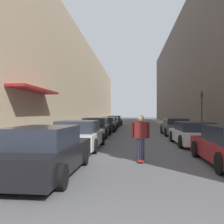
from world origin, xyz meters
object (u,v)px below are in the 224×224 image
(skateboarder, at_px, (141,133))
(parked_car_left_0, at_px, (45,152))
(parked_car_left_1, at_px, (79,135))
(parked_car_left_4, at_px, (110,122))
(parked_car_left_3, at_px, (105,124))
(traffic_light, at_px, (202,107))
(parked_car_left_5, at_px, (115,121))
(parked_car_right_2, at_px, (175,127))
(parked_car_left_2, at_px, (96,128))
(parked_car_right_1, at_px, (193,134))

(skateboarder, bearing_deg, parked_car_left_0, -141.97)
(parked_car_left_1, xyz_separation_m, skateboarder, (2.83, -2.96, 0.36))
(parked_car_left_4, bearing_deg, parked_car_left_3, -89.81)
(skateboarder, bearing_deg, traffic_light, 65.05)
(parked_car_left_5, height_order, parked_car_right_2, parked_car_left_5)
(parked_car_left_2, bearing_deg, traffic_light, 15.10)
(parked_car_right_1, relative_size, traffic_light, 1.41)
(parked_car_left_5, bearing_deg, parked_car_left_1, -90.43)
(parked_car_left_3, height_order, parked_car_left_4, parked_car_left_3)
(parked_car_left_1, distance_m, skateboarder, 4.11)
(parked_car_left_5, xyz_separation_m, skateboarder, (2.67, -25.12, 0.38))
(skateboarder, height_order, traffic_light, traffic_light)
(parked_car_left_3, distance_m, parked_car_right_1, 11.00)
(parked_car_left_5, distance_m, traffic_light, 16.25)
(parked_car_left_4, bearing_deg, traffic_light, -48.47)
(parked_car_left_2, xyz_separation_m, skateboarder, (2.88, -8.77, 0.35))
(parked_car_right_2, bearing_deg, parked_car_left_3, 150.29)
(parked_car_left_0, bearing_deg, parked_car_left_1, 91.33)
(parked_car_left_1, relative_size, parked_car_left_3, 1.03)
(parked_car_left_2, distance_m, parked_car_left_5, 16.35)
(parked_car_right_2, distance_m, skateboarder, 11.29)
(parked_car_right_2, bearing_deg, traffic_light, 1.65)
(parked_car_left_1, bearing_deg, skateboarder, -46.22)
(parked_car_left_3, xyz_separation_m, skateboarder, (2.77, -14.19, 0.37))
(parked_car_right_1, bearing_deg, parked_car_left_1, -162.40)
(parked_car_right_1, height_order, skateboarder, skateboarder)
(parked_car_left_3, bearing_deg, parked_car_left_0, -89.81)
(parked_car_left_3, relative_size, parked_car_right_1, 0.98)
(parked_car_left_0, height_order, parked_car_left_3, parked_car_left_0)
(parked_car_left_4, xyz_separation_m, traffic_light, (7.87, -8.88, 1.53))
(traffic_light, bearing_deg, parked_car_right_1, -109.16)
(parked_car_left_1, xyz_separation_m, parked_car_right_1, (5.79, 1.84, -0.05))
(parked_car_right_2, relative_size, skateboarder, 2.70)
(parked_car_left_5, distance_m, parked_car_right_1, 21.09)
(parked_car_left_0, relative_size, parked_car_right_1, 0.95)
(parked_car_left_3, distance_m, parked_car_left_5, 10.94)
(parked_car_left_1, height_order, parked_car_right_1, parked_car_left_1)
(parked_car_left_1, relative_size, parked_car_left_4, 1.05)
(parked_car_left_1, distance_m, parked_car_left_5, 22.16)
(parked_car_left_4, bearing_deg, parked_car_left_0, -89.81)
(parked_car_left_1, height_order, parked_car_left_3, parked_car_left_1)
(parked_car_right_2, distance_m, traffic_light, 2.53)
(parked_car_left_1, relative_size, parked_car_left_5, 1.17)
(parked_car_left_2, height_order, parked_car_left_3, parked_car_left_2)
(parked_car_left_4, height_order, parked_car_right_1, parked_car_left_4)
(skateboarder, bearing_deg, parked_car_left_5, 96.07)
(parked_car_left_5, xyz_separation_m, parked_car_right_2, (5.72, -14.26, -0.01))
(parked_car_right_1, bearing_deg, parked_car_left_5, 105.46)
(parked_car_left_4, height_order, traffic_light, traffic_light)
(parked_car_left_2, relative_size, parked_car_right_2, 1.04)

